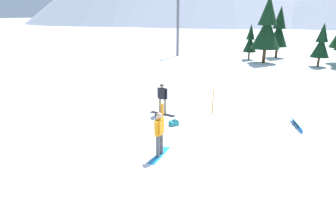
# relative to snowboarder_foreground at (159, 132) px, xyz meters

# --- Properties ---
(ground_plane) EXTENTS (800.00, 800.00, 0.00)m
(ground_plane) POSITION_rel_snowboarder_foreground_xyz_m (1.83, 1.29, -0.98)
(ground_plane) COLOR white
(snowboarder_foreground) EXTENTS (0.40, 1.52, 2.06)m
(snowboarder_foreground) POSITION_rel_snowboarder_foreground_xyz_m (0.00, 0.00, 0.00)
(snowboarder_foreground) COLOR #1E8CD8
(snowboarder_foreground) RESTS_ON ground_plane
(snowboarder_midground) EXTENTS (1.55, 0.60, 1.78)m
(snowboarder_midground) POSITION_rel_snowboarder_foreground_xyz_m (-1.47, 4.52, -0.04)
(snowboarder_midground) COLOR black
(snowboarder_midground) RESTS_ON ground_plane
(loose_snowboard_far_spare) EXTENTS (0.50, 1.70, 0.25)m
(loose_snowboard_far_spare) POSITION_rel_snowboarder_foreground_xyz_m (5.38, 4.92, -0.85)
(loose_snowboard_far_spare) COLOR #1E8CD8
(loose_snowboard_far_spare) RESTS_ON ground_plane
(backpack_teal) EXTENTS (0.54, 0.54, 0.27)m
(backpack_teal) POSITION_rel_snowboarder_foreground_xyz_m (-0.40, 3.19, -0.86)
(backpack_teal) COLOR #1E7A7F
(backpack_teal) RESTS_ON ground_plane
(trail_marker_pole) EXTENTS (0.06, 0.06, 1.41)m
(trail_marker_pole) POSITION_rel_snowboarder_foreground_xyz_m (1.15, 5.33, -0.28)
(trail_marker_pole) COLOR orange
(trail_marker_pole) RESTS_ON ground_plane
(pine_tree_twin) EXTENTS (2.37, 2.37, 6.35)m
(pine_tree_twin) POSITION_rel_snowboarder_foreground_xyz_m (5.23, 29.30, 2.48)
(pine_tree_twin) COLOR #472D19
(pine_tree_twin) RESTS_ON ground_plane
(pine_tree_leaning) EXTENTS (1.58, 1.58, 4.23)m
(pine_tree_leaning) POSITION_rel_snowboarder_foreground_xyz_m (2.00, 26.58, 1.33)
(pine_tree_leaning) COLOR #472D19
(pine_tree_leaning) RESTS_ON ground_plane
(pine_tree_young) EXTENTS (3.18, 3.18, 7.32)m
(pine_tree_young) POSITION_rel_snowboarder_foreground_xyz_m (3.73, 24.52, 3.02)
(pine_tree_young) COLOR #472D19
(pine_tree_young) RESTS_ON ground_plane
(pine_tree_broad) EXTENTS (1.83, 1.83, 4.51)m
(pine_tree_broad) POSITION_rel_snowboarder_foreground_xyz_m (9.25, 23.80, 1.48)
(pine_tree_broad) COLOR #472D19
(pine_tree_broad) RESTS_ON ground_plane
(ski_lift_tower) EXTENTS (3.92, 0.36, 8.55)m
(ski_lift_tower) POSITION_rel_snowboarder_foreground_xyz_m (-7.22, 26.80, 4.10)
(ski_lift_tower) COLOR #595B60
(ski_lift_tower) RESTS_ON ground_plane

